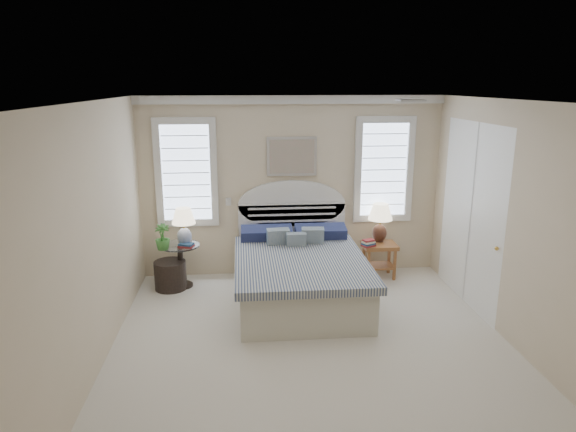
# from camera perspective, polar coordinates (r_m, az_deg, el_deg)

# --- Properties ---
(floor) EXTENTS (4.50, 5.00, 0.01)m
(floor) POSITION_cam_1_polar(r_m,az_deg,el_deg) (5.86, 2.88, -14.84)
(floor) COLOR beige
(floor) RESTS_ON ground
(ceiling) EXTENTS (4.50, 5.00, 0.01)m
(ceiling) POSITION_cam_1_polar(r_m,az_deg,el_deg) (5.10, 3.28, 12.60)
(ceiling) COLOR white
(ceiling) RESTS_ON wall_back
(wall_back) EXTENTS (4.50, 0.02, 2.70)m
(wall_back) POSITION_cam_1_polar(r_m,az_deg,el_deg) (7.73, 0.39, 3.22)
(wall_back) COLOR beige
(wall_back) RESTS_ON floor
(wall_left) EXTENTS (0.02, 5.00, 2.70)m
(wall_left) POSITION_cam_1_polar(r_m,az_deg,el_deg) (5.48, -20.94, -2.58)
(wall_left) COLOR beige
(wall_left) RESTS_ON floor
(wall_right) EXTENTS (0.02, 5.00, 2.70)m
(wall_right) POSITION_cam_1_polar(r_m,az_deg,el_deg) (6.07, 24.60, -1.33)
(wall_right) COLOR beige
(wall_right) RESTS_ON floor
(crown_molding) EXTENTS (4.50, 0.08, 0.12)m
(crown_molding) POSITION_cam_1_polar(r_m,az_deg,el_deg) (7.54, 0.44, 12.81)
(crown_molding) COLOR silver
(crown_molding) RESTS_ON wall_back
(hvac_vent) EXTENTS (0.30, 0.20, 0.02)m
(hvac_vent) POSITION_cam_1_polar(r_m,az_deg,el_deg) (6.17, 13.50, 12.39)
(hvac_vent) COLOR #B2B2B2
(hvac_vent) RESTS_ON ceiling
(switch_plate) EXTENTS (0.08, 0.01, 0.12)m
(switch_plate) POSITION_cam_1_polar(r_m,az_deg,el_deg) (7.73, -6.63, 1.60)
(switch_plate) COLOR silver
(switch_plate) RESTS_ON wall_back
(window_left) EXTENTS (0.90, 0.06, 1.60)m
(window_left) POSITION_cam_1_polar(r_m,az_deg,el_deg) (7.67, -11.23, 4.75)
(window_left) COLOR silver
(window_left) RESTS_ON wall_back
(window_right) EXTENTS (0.90, 0.06, 1.60)m
(window_right) POSITION_cam_1_polar(r_m,az_deg,el_deg) (7.93, 10.57, 5.10)
(window_right) COLOR silver
(window_right) RESTS_ON wall_back
(painting) EXTENTS (0.74, 0.04, 0.58)m
(painting) POSITION_cam_1_polar(r_m,az_deg,el_deg) (7.61, 0.43, 6.63)
(painting) COLOR silver
(painting) RESTS_ON wall_back
(closet_door) EXTENTS (0.02, 1.80, 2.40)m
(closet_door) POSITION_cam_1_polar(r_m,az_deg,el_deg) (7.12, 19.64, 0.12)
(closet_door) COLOR white
(closet_door) RESTS_ON floor
(bed) EXTENTS (1.72, 2.28, 1.47)m
(bed) POSITION_cam_1_polar(r_m,az_deg,el_deg) (7.00, 1.23, -6.23)
(bed) COLOR beige
(bed) RESTS_ON floor
(side_table_left) EXTENTS (0.56, 0.56, 0.63)m
(side_table_left) POSITION_cam_1_polar(r_m,az_deg,el_deg) (7.57, -11.85, -4.92)
(side_table_left) COLOR black
(side_table_left) RESTS_ON floor
(nightstand_right) EXTENTS (0.50, 0.40, 0.53)m
(nightstand_right) POSITION_cam_1_polar(r_m,az_deg,el_deg) (7.89, 10.10, -4.04)
(nightstand_right) COLOR #9E6133
(nightstand_right) RESTS_ON floor
(floor_pot) EXTENTS (0.54, 0.54, 0.41)m
(floor_pot) POSITION_cam_1_polar(r_m,az_deg,el_deg) (7.58, -12.93, -6.41)
(floor_pot) COLOR black
(floor_pot) RESTS_ON floor
(lamp_left) EXTENTS (0.42, 0.42, 0.55)m
(lamp_left) POSITION_cam_1_polar(r_m,az_deg,el_deg) (7.40, -11.51, -0.69)
(lamp_left) COLOR silver
(lamp_left) RESTS_ON side_table_left
(lamp_right) EXTENTS (0.44, 0.44, 0.60)m
(lamp_right) POSITION_cam_1_polar(r_m,az_deg,el_deg) (7.86, 10.20, -0.25)
(lamp_right) COLOR black
(lamp_right) RESTS_ON nightstand_right
(potted_plant) EXTENTS (0.23, 0.23, 0.36)m
(potted_plant) POSITION_cam_1_polar(r_m,az_deg,el_deg) (7.29, -13.79, -2.28)
(potted_plant) COLOR #3D742E
(potted_plant) RESTS_ON side_table_left
(books_left) EXTENTS (0.24, 0.21, 0.06)m
(books_left) POSITION_cam_1_polar(r_m,az_deg,el_deg) (7.37, -11.24, -3.20)
(books_left) COLOR maroon
(books_left) RESTS_ON side_table_left
(books_right) EXTENTS (0.23, 0.20, 0.10)m
(books_right) POSITION_cam_1_polar(r_m,az_deg,el_deg) (7.68, 8.94, -3.00)
(books_right) COLOR maroon
(books_right) RESTS_ON nightstand_right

